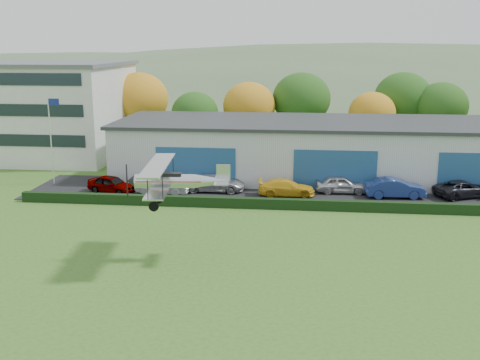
# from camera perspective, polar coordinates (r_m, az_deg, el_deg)

# --- Properties ---
(ground) EXTENTS (300.00, 300.00, 0.00)m
(ground) POSITION_cam_1_polar(r_m,az_deg,el_deg) (29.08, 1.47, -11.79)
(ground) COLOR #37621F
(ground) RESTS_ON ground
(apron) EXTENTS (48.00, 9.00, 0.05)m
(apron) POSITION_cam_1_polar(r_m,az_deg,el_deg) (48.83, 7.03, -1.35)
(apron) COLOR black
(apron) RESTS_ON ground
(hedge) EXTENTS (46.00, 0.60, 0.80)m
(hedge) POSITION_cam_1_polar(r_m,az_deg,el_deg) (44.10, 7.11, -2.46)
(hedge) COLOR black
(hedge) RESTS_ON ground
(hangar) EXTENTS (40.60, 12.60, 5.30)m
(hangar) POSITION_cam_1_polar(r_m,az_deg,el_deg) (55.15, 9.10, 3.08)
(hangar) COLOR #B2B7BC
(hangar) RESTS_ON ground
(office_block) EXTENTS (20.60, 15.60, 10.40)m
(office_block) POSITION_cam_1_polar(r_m,az_deg,el_deg) (68.60, -20.03, 6.61)
(office_block) COLOR silver
(office_block) RESTS_ON ground
(flagpole) EXTENTS (1.05, 0.10, 8.00)m
(flagpole) POSITION_cam_1_polar(r_m,az_deg,el_deg) (53.55, -18.20, 4.58)
(flagpole) COLOR silver
(flagpole) RESTS_ON ground
(tree_belt) EXTENTS (75.70, 13.22, 10.12)m
(tree_belt) POSITION_cam_1_polar(r_m,az_deg,el_deg) (67.21, 5.12, 7.57)
(tree_belt) COLOR #3D2614
(tree_belt) RESTS_ON ground
(distant_hills) EXTENTS (430.00, 196.00, 56.00)m
(distant_hills) POSITION_cam_1_polar(r_m,az_deg,el_deg) (168.29, 3.90, 4.69)
(distant_hills) COLOR #4C6642
(distant_hills) RESTS_ON ground
(car_0) EXTENTS (4.62, 3.09, 1.46)m
(car_0) POSITION_cam_1_polar(r_m,az_deg,el_deg) (49.75, -12.61, -0.40)
(car_0) COLOR gray
(car_0) RESTS_ON apron
(car_1) EXTENTS (4.48, 1.66, 1.47)m
(car_1) POSITION_cam_1_polar(r_m,az_deg,el_deg) (48.59, -7.69, -0.52)
(car_1) COLOR silver
(car_1) RESTS_ON apron
(car_2) EXTENTS (5.04, 2.36, 1.39)m
(car_2) POSITION_cam_1_polar(r_m,az_deg,el_deg) (49.09, -2.42, -0.31)
(car_2) COLOR silver
(car_2) RESTS_ON apron
(car_3) EXTENTS (4.80, 2.25, 1.36)m
(car_3) POSITION_cam_1_polar(r_m,az_deg,el_deg) (47.77, 4.63, -0.75)
(car_3) COLOR gold
(car_3) RESTS_ON apron
(car_4) EXTENTS (4.36, 1.85, 1.47)m
(car_4) POSITION_cam_1_polar(r_m,az_deg,el_deg) (49.20, 10.03, -0.43)
(car_4) COLOR silver
(car_4) RESTS_ON apron
(car_5) EXTENTS (4.91, 1.96, 1.59)m
(car_5) POSITION_cam_1_polar(r_m,az_deg,el_deg) (48.67, 15.13, -0.77)
(car_5) COLOR navy
(car_5) RESTS_ON apron
(car_6) EXTENTS (5.47, 4.10, 1.38)m
(car_6) POSITION_cam_1_polar(r_m,az_deg,el_deg) (50.63, 21.31, -0.82)
(car_6) COLOR black
(car_6) RESTS_ON apron
(biplane) EXTENTS (5.90, 6.78, 2.53)m
(biplane) POSITION_cam_1_polar(r_m,az_deg,el_deg) (32.75, -6.62, 0.04)
(biplane) COLOR silver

